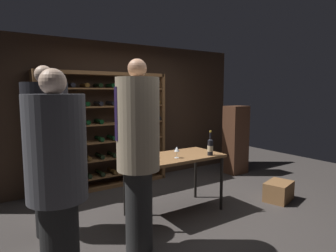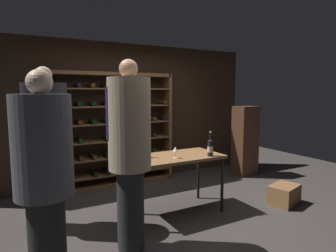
{
  "view_description": "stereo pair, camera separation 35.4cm",
  "coord_description": "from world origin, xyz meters",
  "px_view_note": "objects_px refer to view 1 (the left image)",
  "views": [
    {
      "loc": [
        -2.26,
        -3.18,
        1.72
      ],
      "look_at": [
        0.02,
        0.23,
        1.24
      ],
      "focal_mm": 31.12,
      "sensor_mm": 36.0,
      "label": 1
    },
    {
      "loc": [
        -1.96,
        -3.36,
        1.72
      ],
      "look_at": [
        0.02,
        0.23,
        1.24
      ],
      "focal_mm": 31.12,
      "sensor_mm": 36.0,
      "label": 2
    }
  ],
  "objects_px": {
    "wine_bottle_gold_foil": "(144,150)",
    "wine_glass_stemmed_center": "(177,150)",
    "wine_rack": "(104,131)",
    "display_cabinet": "(236,140)",
    "person_guest_plum_blouse": "(138,147)",
    "person_bystander_red_print": "(47,144)",
    "tasting_table": "(174,161)",
    "person_guest_blue_shirt": "(57,173)",
    "wine_bottle_green_slim": "(210,147)",
    "wine_glass_stemmed_right": "(143,148)",
    "wine_crate": "(279,191)"
  },
  "relations": [
    {
      "from": "wine_bottle_gold_foil",
      "to": "wine_glass_stemmed_center",
      "type": "bearing_deg",
      "value": -34.01
    },
    {
      "from": "wine_rack",
      "to": "display_cabinet",
      "type": "distance_m",
      "value": 2.75
    },
    {
      "from": "person_guest_plum_blouse",
      "to": "person_bystander_red_print",
      "type": "bearing_deg",
      "value": 31.39
    },
    {
      "from": "wine_bottle_gold_foil",
      "to": "wine_rack",
      "type": "bearing_deg",
      "value": 88.74
    },
    {
      "from": "tasting_table",
      "to": "person_guest_blue_shirt",
      "type": "height_order",
      "value": "person_guest_blue_shirt"
    },
    {
      "from": "person_bystander_red_print",
      "to": "wine_bottle_green_slim",
      "type": "distance_m",
      "value": 2.14
    },
    {
      "from": "wine_rack",
      "to": "person_guest_plum_blouse",
      "type": "height_order",
      "value": "wine_rack"
    },
    {
      "from": "person_bystander_red_print",
      "to": "wine_glass_stemmed_center",
      "type": "xyz_separation_m",
      "value": [
        1.56,
        -0.45,
        -0.17
      ]
    },
    {
      "from": "wine_glass_stemmed_right",
      "to": "person_guest_plum_blouse",
      "type": "bearing_deg",
      "value": -121.88
    },
    {
      "from": "wine_rack",
      "to": "wine_glass_stemmed_center",
      "type": "distance_m",
      "value": 1.78
    },
    {
      "from": "tasting_table",
      "to": "wine_bottle_gold_foil",
      "type": "relative_size",
      "value": 4.22
    },
    {
      "from": "person_guest_plum_blouse",
      "to": "wine_glass_stemmed_center",
      "type": "height_order",
      "value": "person_guest_plum_blouse"
    },
    {
      "from": "wine_glass_stemmed_right",
      "to": "display_cabinet",
      "type": "bearing_deg",
      "value": 15.52
    },
    {
      "from": "person_guest_plum_blouse",
      "to": "person_bystander_red_print",
      "type": "height_order",
      "value": "person_guest_plum_blouse"
    },
    {
      "from": "wine_bottle_green_slim",
      "to": "wine_rack",
      "type": "bearing_deg",
      "value": 113.85
    },
    {
      "from": "wine_rack",
      "to": "wine_bottle_gold_foil",
      "type": "height_order",
      "value": "wine_rack"
    },
    {
      "from": "person_bystander_red_print",
      "to": "display_cabinet",
      "type": "xyz_separation_m",
      "value": [
        3.87,
        0.65,
        -0.4
      ]
    },
    {
      "from": "tasting_table",
      "to": "wine_crate",
      "type": "bearing_deg",
      "value": -18.27
    },
    {
      "from": "tasting_table",
      "to": "person_guest_blue_shirt",
      "type": "xyz_separation_m",
      "value": [
        -1.76,
        -0.79,
        0.3
      ]
    },
    {
      "from": "person_bystander_red_print",
      "to": "person_guest_blue_shirt",
      "type": "xyz_separation_m",
      "value": [
        -0.15,
        -1.11,
        -0.07
      ]
    },
    {
      "from": "wine_crate",
      "to": "wine_bottle_green_slim",
      "type": "height_order",
      "value": "wine_bottle_green_slim"
    },
    {
      "from": "person_bystander_red_print",
      "to": "display_cabinet",
      "type": "distance_m",
      "value": 3.95
    },
    {
      "from": "tasting_table",
      "to": "person_guest_blue_shirt",
      "type": "distance_m",
      "value": 1.95
    },
    {
      "from": "person_guest_plum_blouse",
      "to": "wine_bottle_gold_foil",
      "type": "bearing_deg",
      "value": -39.77
    },
    {
      "from": "wine_bottle_green_slim",
      "to": "wine_glass_stemmed_center",
      "type": "distance_m",
      "value": 0.51
    },
    {
      "from": "wine_bottle_green_slim",
      "to": "wine_glass_stemmed_center",
      "type": "bearing_deg",
      "value": 165.87
    },
    {
      "from": "wine_bottle_green_slim",
      "to": "wine_glass_stemmed_right",
      "type": "xyz_separation_m",
      "value": [
        -0.81,
        0.49,
        -0.01
      ]
    },
    {
      "from": "person_guest_plum_blouse",
      "to": "wine_glass_stemmed_right",
      "type": "relative_size",
      "value": 12.78
    },
    {
      "from": "tasting_table",
      "to": "display_cabinet",
      "type": "bearing_deg",
      "value": 23.18
    },
    {
      "from": "display_cabinet",
      "to": "wine_bottle_gold_foil",
      "type": "relative_size",
      "value": 4.43
    },
    {
      "from": "wine_crate",
      "to": "wine_glass_stemmed_right",
      "type": "relative_size",
      "value": 2.99
    },
    {
      "from": "display_cabinet",
      "to": "wine_glass_stemmed_right",
      "type": "relative_size",
      "value": 8.87
    },
    {
      "from": "display_cabinet",
      "to": "person_bystander_red_print",
      "type": "bearing_deg",
      "value": -170.48
    },
    {
      "from": "person_guest_blue_shirt",
      "to": "display_cabinet",
      "type": "distance_m",
      "value": 4.4
    },
    {
      "from": "person_bystander_red_print",
      "to": "display_cabinet",
      "type": "bearing_deg",
      "value": 178.5
    },
    {
      "from": "person_bystander_red_print",
      "to": "wine_glass_stemmed_right",
      "type": "relative_size",
      "value": 12.57
    },
    {
      "from": "person_guest_blue_shirt",
      "to": "wine_glass_stemmed_center",
      "type": "xyz_separation_m",
      "value": [
        1.71,
        0.66,
        -0.1
      ]
    },
    {
      "from": "wine_bottle_gold_foil",
      "to": "wine_glass_stemmed_right",
      "type": "relative_size",
      "value": 2.0
    },
    {
      "from": "person_bystander_red_print",
      "to": "person_guest_blue_shirt",
      "type": "bearing_deg",
      "value": 71.4
    },
    {
      "from": "person_guest_plum_blouse",
      "to": "wine_bottle_green_slim",
      "type": "bearing_deg",
      "value": -81.99
    },
    {
      "from": "display_cabinet",
      "to": "wine_bottle_gold_foil",
      "type": "bearing_deg",
      "value": -162.46
    },
    {
      "from": "wine_glass_stemmed_right",
      "to": "wine_crate",
      "type": "bearing_deg",
      "value": -21.2
    },
    {
      "from": "person_bystander_red_print",
      "to": "tasting_table",
      "type": "bearing_deg",
      "value": 157.76
    },
    {
      "from": "person_guest_blue_shirt",
      "to": "wine_rack",
      "type": "bearing_deg",
      "value": -59.52
    },
    {
      "from": "wine_crate",
      "to": "wine_bottle_gold_foil",
      "type": "height_order",
      "value": "wine_bottle_gold_foil"
    },
    {
      "from": "person_guest_plum_blouse",
      "to": "display_cabinet",
      "type": "bearing_deg",
      "value": -70.21
    },
    {
      "from": "person_bystander_red_print",
      "to": "wine_glass_stemmed_right",
      "type": "xyz_separation_m",
      "value": [
        1.24,
        -0.08,
        -0.17
      ]
    },
    {
      "from": "wine_bottle_green_slim",
      "to": "wine_glass_stemmed_right",
      "type": "bearing_deg",
      "value": 148.82
    },
    {
      "from": "wine_bottle_gold_foil",
      "to": "wine_bottle_green_slim",
      "type": "xyz_separation_m",
      "value": [
        0.86,
        -0.37,
        0.01
      ]
    },
    {
      "from": "person_guest_plum_blouse",
      "to": "person_guest_blue_shirt",
      "type": "height_order",
      "value": "person_guest_plum_blouse"
    }
  ]
}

